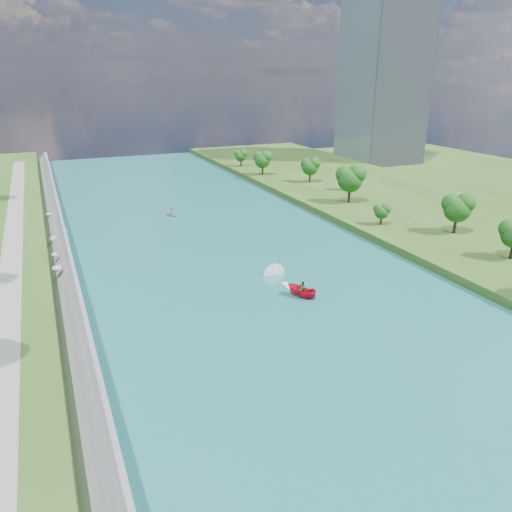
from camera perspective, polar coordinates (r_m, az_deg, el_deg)
name	(u,v)px	position (r m, az deg, el deg)	size (l,w,h in m)	color
ground	(291,319)	(64.06, 4.07, -7.23)	(260.00, 260.00, 0.00)	#2D5119
river_water	(235,266)	(80.67, -2.44, -1.17)	(55.00, 240.00, 0.10)	#19615D
berm_east	(468,227)	(107.49, 23.04, 3.11)	(44.00, 240.00, 1.50)	#2D5119
riprap_bank	(64,284)	(74.62, -21.07, -2.97)	(4.52, 236.00, 4.20)	slate
riverside_path	(10,277)	(75.09, -26.31, -2.17)	(3.00, 200.00, 0.10)	gray
office_tower	(384,70)	(181.64, 14.41, 19.86)	(22.00, 22.00, 60.00)	gray
trees_east	(421,206)	(98.98, 18.30, 5.46)	(16.73, 138.49, 10.96)	#164512
motorboat	(297,288)	(70.73, 4.76, -3.71)	(3.80, 19.14, 2.04)	red
raft	(172,214)	(110.27, -9.56, 4.73)	(2.97, 3.35, 1.67)	#95989D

